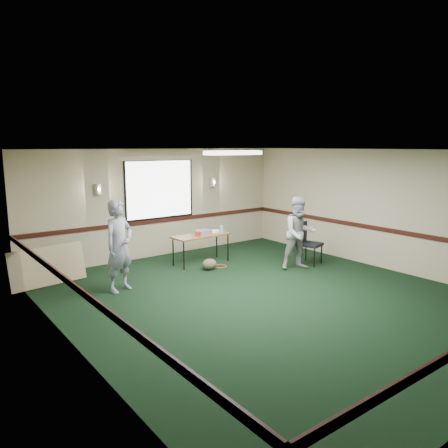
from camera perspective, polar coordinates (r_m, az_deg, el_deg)
ground at (r=8.24m, az=5.53°, el=-9.54°), size 8.00×8.00×0.00m
room_shell at (r=9.50m, az=-3.00°, el=2.96°), size 8.00×8.02×8.00m
folding_table at (r=10.34m, az=-3.02°, el=-1.68°), size 1.41×0.60×0.70m
projector at (r=10.33m, az=-2.76°, el=-1.09°), size 0.35×0.30×0.11m
game_console at (r=10.61m, az=-1.23°, el=-0.94°), size 0.25×0.22×0.05m
red_cup at (r=10.15m, az=-3.51°, el=-1.29°), size 0.08×0.08×0.11m
water_bottle at (r=10.47m, az=-0.30°, el=-0.70°), size 0.06×0.06×0.19m
duffel_bag at (r=9.93m, az=-1.93°, el=-5.27°), size 0.39×0.32×0.25m
cable_coil at (r=10.21m, az=-0.54°, el=-5.53°), size 0.40×0.40×0.02m
folded_table at (r=9.49m, az=-22.03°, el=-5.12°), size 1.54×0.43×0.78m
conference_chair at (r=10.52m, az=10.74°, el=-2.04°), size 0.60×0.62×0.98m
person_left at (r=8.58m, az=-13.52°, el=-2.81°), size 0.75×0.62×1.77m
person_right at (r=9.99m, az=9.84°, el=-1.19°), size 0.98×0.87×1.66m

